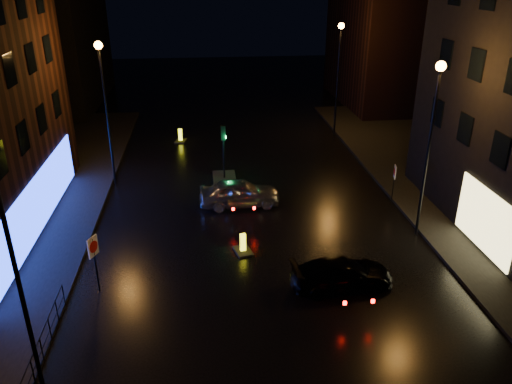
% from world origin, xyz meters
% --- Properties ---
extents(ground, '(120.00, 120.00, 0.00)m').
position_xyz_m(ground, '(0.00, 0.00, 0.00)').
color(ground, black).
rests_on(ground, ground).
extents(pavement_right, '(12.00, 44.00, 0.15)m').
position_xyz_m(pavement_right, '(14.00, 8.00, 0.07)').
color(pavement_right, black).
rests_on(pavement_right, ground).
extents(building_far_left, '(8.00, 16.00, 14.00)m').
position_xyz_m(building_far_left, '(-16.00, 35.00, 7.00)').
color(building_far_left, black).
rests_on(building_far_left, ground).
extents(building_far_right, '(8.00, 14.00, 12.00)m').
position_xyz_m(building_far_right, '(15.00, 32.00, 6.00)').
color(building_far_right, black).
rests_on(building_far_right, ground).
extents(street_lamp_lnear, '(0.44, 0.44, 8.37)m').
position_xyz_m(street_lamp_lnear, '(-7.80, -2.00, 5.56)').
color(street_lamp_lnear, black).
rests_on(street_lamp_lnear, ground).
extents(street_lamp_lfar, '(0.44, 0.44, 8.37)m').
position_xyz_m(street_lamp_lfar, '(-7.80, 14.00, 5.56)').
color(street_lamp_lfar, black).
rests_on(street_lamp_lfar, ground).
extents(street_lamp_rnear, '(0.44, 0.44, 8.37)m').
position_xyz_m(street_lamp_rnear, '(7.80, 6.00, 5.56)').
color(street_lamp_rnear, black).
rests_on(street_lamp_rnear, ground).
extents(street_lamp_rfar, '(0.44, 0.44, 8.37)m').
position_xyz_m(street_lamp_rfar, '(7.80, 22.00, 5.56)').
color(street_lamp_rfar, black).
rests_on(street_lamp_rfar, ground).
extents(traffic_signal, '(1.40, 2.40, 3.45)m').
position_xyz_m(traffic_signal, '(-1.20, 14.00, 0.50)').
color(traffic_signal, black).
rests_on(traffic_signal, ground).
extents(guard_railing, '(0.05, 6.04, 1.00)m').
position_xyz_m(guard_railing, '(-8.00, -1.00, 0.74)').
color(guard_railing, black).
rests_on(guard_railing, ground).
extents(silver_hatchback, '(4.42, 1.87, 1.49)m').
position_xyz_m(silver_hatchback, '(-0.55, 10.24, 0.75)').
color(silver_hatchback, '#B5B6BD').
rests_on(silver_hatchback, ground).
extents(dark_sedan, '(4.35, 2.09, 1.22)m').
position_xyz_m(dark_sedan, '(2.97, 2.11, 0.61)').
color(dark_sedan, black).
rests_on(dark_sedan, ground).
extents(bollard_near, '(0.95, 1.21, 0.94)m').
position_xyz_m(bollard_near, '(-0.81, 5.27, 0.20)').
color(bollard_near, black).
rests_on(bollard_near, ground).
extents(bollard_far, '(0.97, 1.25, 0.98)m').
position_xyz_m(bollard_far, '(-4.09, 21.70, 0.21)').
color(bollard_far, black).
rests_on(bollard_far, ground).
extents(road_sign_left, '(0.30, 0.58, 2.51)m').
position_xyz_m(road_sign_left, '(-6.85, 2.84, 1.88)').
color(road_sign_left, black).
rests_on(road_sign_left, ground).
extents(road_sign_right, '(0.17, 0.53, 2.19)m').
position_xyz_m(road_sign_right, '(7.90, 9.65, 1.64)').
color(road_sign_right, black).
rests_on(road_sign_right, ground).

